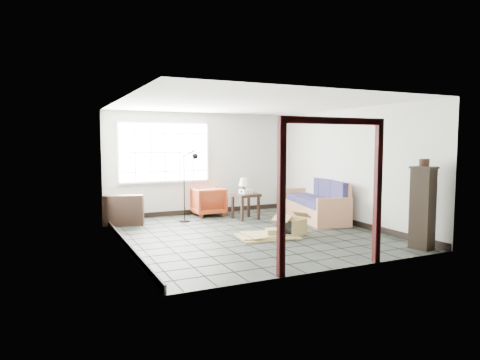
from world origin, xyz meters
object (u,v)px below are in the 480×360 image
side_table (246,198)px  tall_shelf (423,207)px  armchair (208,200)px  futon_sofa (319,205)px

side_table → tall_shelf: size_ratio=0.43×
tall_shelf → side_table: bearing=99.9°
armchair → tall_shelf: size_ratio=0.55×
futon_sofa → tall_shelf: size_ratio=1.60×
futon_sofa → side_table: (-1.57, 0.78, 0.16)m
futon_sofa → side_table: size_ratio=3.70×
armchair → tall_shelf: tall_shelf is taller
side_table → armchair: bearing=124.4°
futon_sofa → side_table: 1.76m
armchair → tall_shelf: bearing=115.8°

